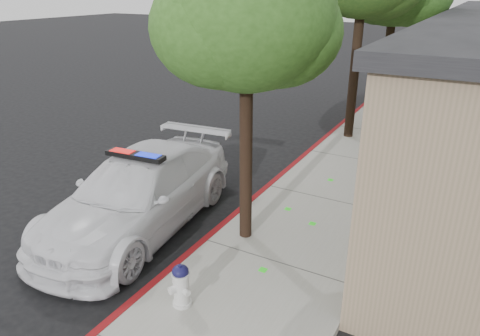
# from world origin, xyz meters

# --- Properties ---
(ground) EXTENTS (120.00, 120.00, 0.00)m
(ground) POSITION_xyz_m (0.00, 0.00, 0.00)
(ground) COLOR black
(ground) RESTS_ON ground
(sidewalk) EXTENTS (3.20, 60.00, 0.15)m
(sidewalk) POSITION_xyz_m (1.60, 3.00, 0.07)
(sidewalk) COLOR gray
(sidewalk) RESTS_ON ground
(red_curb) EXTENTS (0.14, 60.00, 0.16)m
(red_curb) POSITION_xyz_m (0.06, 3.00, 0.08)
(red_curb) COLOR maroon
(red_curb) RESTS_ON ground
(police_car) EXTENTS (2.79, 5.74, 1.73)m
(police_car) POSITION_xyz_m (-1.62, 0.02, 0.81)
(police_car) COLOR white
(police_car) RESTS_ON ground
(fire_hydrant) EXTENTS (0.43, 0.38, 0.76)m
(fire_hydrant) POSITION_xyz_m (0.82, -1.83, 0.53)
(fire_hydrant) COLOR silver
(fire_hydrant) RESTS_ON sidewalk
(street_tree_near) EXTENTS (3.09, 3.11, 5.62)m
(street_tree_near) POSITION_xyz_m (0.71, 0.56, 4.35)
(street_tree_near) COLOR black
(street_tree_near) RESTS_ON sidewalk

